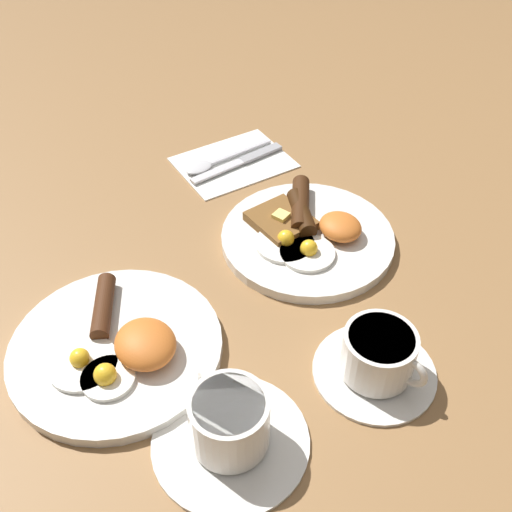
{
  "coord_description": "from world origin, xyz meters",
  "views": [
    {
      "loc": [
        -0.49,
        0.43,
        0.57
      ],
      "look_at": [
        -0.0,
        0.09,
        0.03
      ],
      "focal_mm": 42.0,
      "sensor_mm": 36.0,
      "label": 1
    }
  ],
  "objects": [
    {
      "name": "teacup_far",
      "position": [
        -0.2,
        0.26,
        0.03
      ],
      "size": [
        0.17,
        0.17,
        0.07
      ],
      "color": "silver",
      "rests_on": "ground_plane"
    },
    {
      "name": "napkin",
      "position": [
        0.23,
        -0.02,
        0.0
      ],
      "size": [
        0.15,
        0.19,
        0.01
      ],
      "primitive_type": "cube",
      "rotation": [
        0.0,
        0.0,
        -0.06
      ],
      "color": "white",
      "rests_on": "ground_plane"
    },
    {
      "name": "breakfast_plate_far",
      "position": [
        -0.03,
        0.31,
        0.01
      ],
      "size": [
        0.25,
        0.25,
        0.05
      ],
      "color": "silver",
      "rests_on": "ground_plane"
    },
    {
      "name": "ground_plane",
      "position": [
        0.0,
        0.0,
        0.0
      ],
      "size": [
        3.0,
        3.0,
        0.0
      ],
      "primitive_type": "plane",
      "color": "olive"
    },
    {
      "name": "teacup_near",
      "position": [
        -0.22,
        0.08,
        0.03
      ],
      "size": [
        0.14,
        0.14,
        0.06
      ],
      "color": "silver",
      "rests_on": "ground_plane"
    },
    {
      "name": "spoon",
      "position": [
        0.24,
        0.02,
        0.01
      ],
      "size": [
        0.03,
        0.17,
        0.01
      ],
      "rotation": [
        0.0,
        0.0,
        1.59
      ],
      "color": "silver",
      "rests_on": "napkin"
    },
    {
      "name": "knife",
      "position": [
        0.22,
        -0.03,
        0.01
      ],
      "size": [
        0.02,
        0.18,
        0.01
      ],
      "rotation": [
        0.0,
        0.0,
        1.61
      ],
      "color": "silver",
      "rests_on": "napkin"
    },
    {
      "name": "breakfast_plate_near",
      "position": [
        0.0,
        -0.0,
        0.01
      ],
      "size": [
        0.25,
        0.25,
        0.04
      ],
      "color": "silver",
      "rests_on": "ground_plane"
    }
  ]
}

